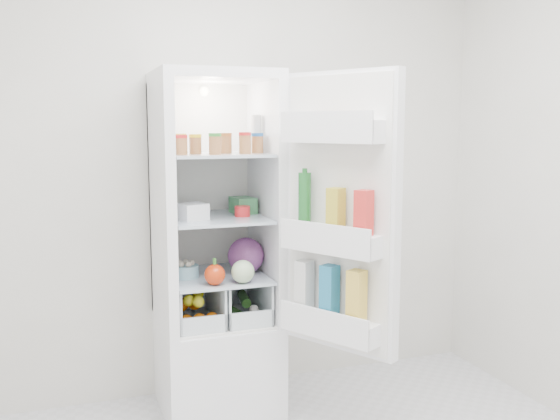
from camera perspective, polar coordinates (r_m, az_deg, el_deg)
name	(u,v)px	position (r m, az deg, el deg)	size (l,w,h in m)	color
room_walls	(354,107)	(2.17, 6.76, 9.36)	(3.02, 3.02, 2.61)	beige
refrigerator	(214,287)	(3.39, -6.02, -7.03)	(0.60, 0.60, 1.80)	white
shelf_low	(217,276)	(3.31, -5.79, -6.05)	(0.49, 0.53, 0.01)	#B0BFCE
shelf_mid	(216,218)	(3.25, -5.86, -0.74)	(0.49, 0.53, 0.01)	#B0BFCE
shelf_top	(215,154)	(3.22, -5.94, 5.07)	(0.49, 0.53, 0.01)	#B0BFCE
crisper_left	(194,302)	(3.32, -7.83, -8.37)	(0.23, 0.46, 0.22)	silver
crisper_right	(240,298)	(3.38, -3.72, -8.04)	(0.23, 0.46, 0.22)	silver
condiment_jars	(214,145)	(3.14, -6.01, 5.91)	(0.46, 0.32, 0.08)	#B21919
squeeze_bottle	(256,134)	(3.26, -2.22, 6.98)	(0.06, 0.06, 0.19)	silver
tub_white	(192,212)	(3.16, -8.03, -0.15)	(0.13, 0.13, 0.08)	white
tin_red	(242,211)	(3.25, -3.47, -0.11)	(0.08, 0.08, 0.05)	red
foil_tray	(190,213)	(3.27, -8.22, -0.24)	(0.17, 0.12, 0.04)	silver
tub_green	(243,205)	(3.37, -3.41, 0.45)	(0.11, 0.15, 0.09)	#3F8B52
red_cabbage	(246,256)	(3.32, -3.15, -4.18)	(0.19, 0.19, 0.19)	#4C1A4E
bell_pepper	(215,275)	(3.10, -5.99, -5.91)	(0.10, 0.10, 0.10)	red
mushroom_bowl	(186,271)	(3.27, -8.63, -5.57)	(0.14, 0.14, 0.06)	#99D3E5
salad_bag	(243,272)	(3.12, -3.42, -5.65)	(0.12, 0.12, 0.12)	#AAC695
citrus_pile	(195,309)	(3.27, -7.78, -9.00)	(0.20, 0.24, 0.16)	orange
veg_pile	(241,307)	(3.39, -3.62, -8.81)	(0.16, 0.30, 0.10)	#204E1A
fridge_door	(338,220)	(2.89, 5.34, -0.94)	(0.42, 0.56, 1.30)	white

